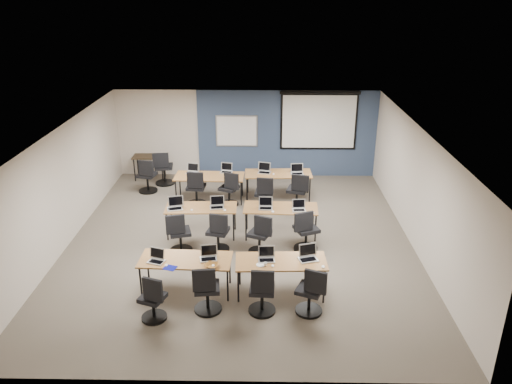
{
  "coord_description": "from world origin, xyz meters",
  "views": [
    {
      "loc": [
        0.55,
        -10.41,
        5.59
      ],
      "look_at": [
        0.36,
        0.4,
        1.1
      ],
      "focal_mm": 35.0,
      "sensor_mm": 36.0,
      "label": 1
    }
  ],
  "objects_px": {
    "task_chair_1": "(207,293)",
    "spare_chair_b": "(147,179)",
    "task_chair_8": "(196,191)",
    "laptop_4": "(175,206)",
    "laptop_8": "(193,171)",
    "laptop_0": "(157,258)",
    "laptop_1": "(209,255)",
    "laptop_11": "(297,171)",
    "whiteboard": "(237,131)",
    "task_chair_7": "(305,234)",
    "laptop_9": "(226,170)",
    "training_table_back_right": "(278,175)",
    "training_table_back_left": "(209,177)",
    "laptop_3": "(308,256)",
    "laptop_5": "(217,205)",
    "spare_chair_a": "(164,171)",
    "laptop_2": "(267,257)",
    "task_chair_2": "(262,294)",
    "training_table_mid_left": "(201,209)",
    "task_chair_3": "(311,295)",
    "task_chair_0": "(153,302)",
    "task_chair_11": "(298,194)",
    "task_chair_10": "(264,197)",
    "laptop_6": "(266,205)",
    "task_chair_5": "(218,235)",
    "task_chair_6": "(260,238)",
    "training_table_mid_right": "(281,209)",
    "projector_screen": "(319,118)",
    "utility_table": "(149,159)",
    "laptop_10": "(264,170)",
    "training_table_front_right": "(281,263)",
    "task_chair_4": "(179,236)",
    "task_chair_9": "(230,191)",
    "training_table_front_left": "(186,261)",
    "laptop_7": "(299,207)"
  },
  "relations": [
    {
      "from": "spare_chair_a",
      "to": "training_table_back_left",
      "type": "bearing_deg",
      "value": -45.14
    },
    {
      "from": "task_chair_0",
      "to": "training_table_mid_right",
      "type": "bearing_deg",
      "value": 75.09
    },
    {
      "from": "laptop_0",
      "to": "training_table_front_left",
      "type": "bearing_deg",
      "value": 27.37
    },
    {
      "from": "task_chair_7",
      "to": "laptop_9",
      "type": "xyz_separation_m",
      "value": [
        -2.0,
        3.16,
        0.37
      ]
    },
    {
      "from": "laptop_0",
      "to": "laptop_1",
      "type": "height_order",
      "value": "laptop_1"
    },
    {
      "from": "projector_screen",
      "to": "spare_chair_b",
      "type": "height_order",
      "value": "projector_screen"
    },
    {
      "from": "whiteboard",
      "to": "laptop_6",
      "type": "xyz_separation_m",
      "value": [
        0.89,
        -4.11,
        -0.66
      ]
    },
    {
      "from": "task_chair_4",
      "to": "task_chair_1",
      "type": "bearing_deg",
      "value": -84.24
    },
    {
      "from": "training_table_front_right",
      "to": "training_table_back_right",
      "type": "bearing_deg",
      "value": 87.05
    },
    {
      "from": "projector_screen",
      "to": "laptop_6",
      "type": "relative_size",
      "value": 7.4
    },
    {
      "from": "task_chair_3",
      "to": "task_chair_5",
      "type": "bearing_deg",
      "value": 151.61
    },
    {
      "from": "laptop_8",
      "to": "task_chair_8",
      "type": "relative_size",
      "value": 0.33
    },
    {
      "from": "laptop_3",
      "to": "laptop_5",
      "type": "height_order",
      "value": "laptop_3"
    },
    {
      "from": "task_chair_1",
      "to": "training_table_mid_left",
      "type": "bearing_deg",
      "value": 92.3
    },
    {
      "from": "whiteboard",
      "to": "training_table_back_right",
      "type": "distance_m",
      "value": 2.28
    },
    {
      "from": "task_chair_0",
      "to": "whiteboard",
      "type": "bearing_deg",
      "value": 101.6
    },
    {
      "from": "training_table_mid_left",
      "to": "laptop_11",
      "type": "relative_size",
      "value": 4.85
    },
    {
      "from": "laptop_0",
      "to": "task_chair_9",
      "type": "bearing_deg",
      "value": 94.12
    },
    {
      "from": "task_chair_6",
      "to": "task_chair_1",
      "type": "bearing_deg",
      "value": -90.42
    },
    {
      "from": "training_table_back_left",
      "to": "task_chair_3",
      "type": "height_order",
      "value": "task_chair_3"
    },
    {
      "from": "task_chair_1",
      "to": "task_chair_8",
      "type": "height_order",
      "value": "task_chair_8"
    },
    {
      "from": "training_table_back_right",
      "to": "task_chair_5",
      "type": "height_order",
      "value": "task_chair_5"
    },
    {
      "from": "task_chair_7",
      "to": "task_chair_2",
      "type": "bearing_deg",
      "value": -134.47
    },
    {
      "from": "training_table_mid_left",
      "to": "laptop_11",
      "type": "height_order",
      "value": "laptop_11"
    },
    {
      "from": "utility_table",
      "to": "task_chair_9",
      "type": "bearing_deg",
      "value": -38.42
    },
    {
      "from": "task_chair_1",
      "to": "spare_chair_b",
      "type": "height_order",
      "value": "spare_chair_b"
    },
    {
      "from": "laptop_0",
      "to": "laptop_10",
      "type": "xyz_separation_m",
      "value": [
        2.05,
        4.92,
        0.01
      ]
    },
    {
      "from": "laptop_2",
      "to": "task_chair_2",
      "type": "xyz_separation_m",
      "value": [
        -0.08,
        -0.7,
        -0.38
      ]
    },
    {
      "from": "training_table_back_left",
      "to": "task_chair_1",
      "type": "xyz_separation_m",
      "value": [
        0.48,
        -5.19,
        -0.28
      ]
    },
    {
      "from": "laptop_1",
      "to": "task_chair_3",
      "type": "relative_size",
      "value": 0.33
    },
    {
      "from": "task_chair_1",
      "to": "utility_table",
      "type": "distance_m",
      "value": 7.28
    },
    {
      "from": "task_chair_1",
      "to": "task_chair_8",
      "type": "distance_m",
      "value": 4.9
    },
    {
      "from": "task_chair_0",
      "to": "task_chair_11",
      "type": "bearing_deg",
      "value": 79.82
    },
    {
      "from": "laptop_1",
      "to": "laptop_6",
      "type": "xyz_separation_m",
      "value": [
        1.1,
        2.37,
        0.0
      ]
    },
    {
      "from": "whiteboard",
      "to": "task_chair_5",
      "type": "relative_size",
      "value": 1.29
    },
    {
      "from": "task_chair_10",
      "to": "spare_chair_a",
      "type": "xyz_separation_m",
      "value": [
        -3.03,
        1.9,
        0.02
      ]
    },
    {
      "from": "training_table_front_right",
      "to": "training_table_mid_right",
      "type": "distance_m",
      "value": 2.48
    },
    {
      "from": "laptop_4",
      "to": "laptop_8",
      "type": "xyz_separation_m",
      "value": [
        0.09,
        2.42,
        -0.0
      ]
    },
    {
      "from": "laptop_7",
      "to": "spare_chair_b",
      "type": "bearing_deg",
      "value": 142.28
    },
    {
      "from": "spare_chair_b",
      "to": "laptop_0",
      "type": "bearing_deg",
      "value": -62.98
    },
    {
      "from": "training_table_front_left",
      "to": "laptop_7",
      "type": "relative_size",
      "value": 5.79
    },
    {
      "from": "training_table_back_left",
      "to": "laptop_6",
      "type": "relative_size",
      "value": 5.87
    },
    {
      "from": "laptop_5",
      "to": "laptop_10",
      "type": "relative_size",
      "value": 0.94
    },
    {
      "from": "projector_screen",
      "to": "laptop_1",
      "type": "relative_size",
      "value": 7.45
    },
    {
      "from": "task_chair_10",
      "to": "utility_table",
      "type": "xyz_separation_m",
      "value": [
        -3.55,
        2.36,
        0.25
      ]
    },
    {
      "from": "laptop_5",
      "to": "laptop_6",
      "type": "distance_m",
      "value": 1.15
    },
    {
      "from": "task_chair_5",
      "to": "task_chair_10",
      "type": "relative_size",
      "value": 0.98
    },
    {
      "from": "laptop_11",
      "to": "whiteboard",
      "type": "bearing_deg",
      "value": 129.11
    },
    {
      "from": "laptop_6",
      "to": "laptop_9",
      "type": "height_order",
      "value": "same"
    },
    {
      "from": "projector_screen",
      "to": "task_chair_2",
      "type": "bearing_deg",
      "value": -103.08
    }
  ]
}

